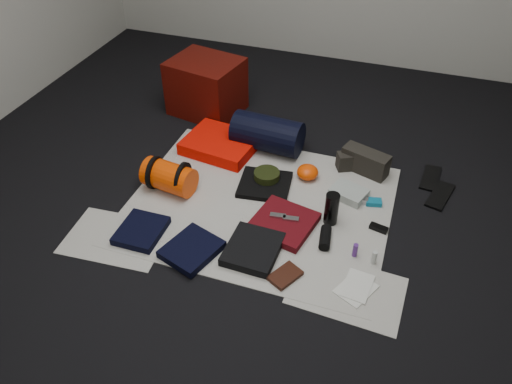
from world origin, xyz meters
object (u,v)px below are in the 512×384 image
(paperback_book, at_px, (285,276))
(sleeping_pad, at_px, (221,144))
(stuff_sack, at_px, (169,177))
(navy_duffel, at_px, (267,134))
(water_bottle, at_px, (332,209))
(compact_camera, at_px, (361,199))
(red_cabinet, at_px, (206,87))

(paperback_book, bearing_deg, sleeping_pad, 156.31)
(stuff_sack, bearing_deg, navy_duffel, 54.25)
(navy_duffel, bearing_deg, stuff_sack, -121.88)
(stuff_sack, distance_m, water_bottle, 1.05)
(navy_duffel, distance_m, compact_camera, 0.83)
(compact_camera, relative_size, paperback_book, 0.50)
(red_cabinet, height_order, navy_duffel, red_cabinet)
(red_cabinet, bearing_deg, water_bottle, -27.95)
(navy_duffel, bearing_deg, paperback_book, -63.73)
(red_cabinet, relative_size, compact_camera, 5.85)
(navy_duffel, bearing_deg, sleeping_pad, -156.54)
(navy_duffel, xyz_separation_m, water_bottle, (0.59, -0.61, -0.02))
(sleeping_pad, relative_size, navy_duffel, 1.00)
(red_cabinet, height_order, compact_camera, red_cabinet)
(red_cabinet, bearing_deg, sleeping_pad, -46.59)
(red_cabinet, xyz_separation_m, paperback_book, (1.08, -1.48, -0.20))
(sleeping_pad, distance_m, water_bottle, 1.04)
(stuff_sack, bearing_deg, sleeping_pad, 74.72)
(red_cabinet, relative_size, navy_duffel, 1.05)
(navy_duffel, distance_m, paperback_book, 1.21)
(stuff_sack, bearing_deg, compact_camera, 12.75)
(red_cabinet, relative_size, water_bottle, 2.45)
(compact_camera, height_order, paperback_book, compact_camera)
(water_bottle, xyz_separation_m, paperback_book, (-0.13, -0.50, -0.09))
(navy_duffel, xyz_separation_m, compact_camera, (0.74, -0.36, -0.11))
(navy_duffel, height_order, paperback_book, navy_duffel)
(red_cabinet, height_order, water_bottle, red_cabinet)
(water_bottle, bearing_deg, stuff_sack, -178.61)
(navy_duffel, relative_size, paperback_book, 2.82)
(navy_duffel, height_order, water_bottle, navy_duffel)
(sleeping_pad, xyz_separation_m, navy_duffel, (0.31, 0.11, 0.08))
(red_cabinet, xyz_separation_m, stuff_sack, (0.16, -1.00, -0.11))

